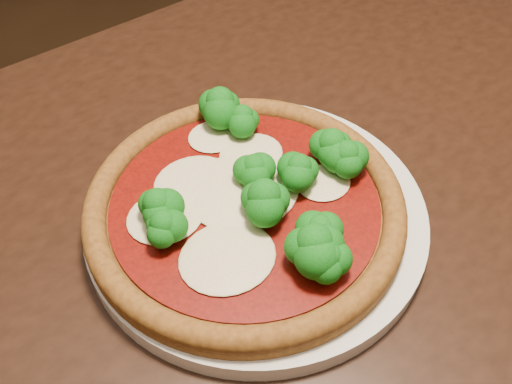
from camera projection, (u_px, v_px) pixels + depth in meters
dining_table at (319, 283)px, 0.59m from camera, size 1.27×0.97×0.75m
plate at (256, 215)px, 0.52m from camera, size 0.30×0.30×0.02m
pizza at (250, 200)px, 0.49m from camera, size 0.28×0.28×0.06m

